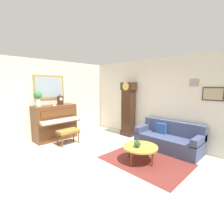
# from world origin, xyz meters

# --- Properties ---
(ground_plane) EXTENTS (6.40, 6.00, 0.10)m
(ground_plane) POSITION_xyz_m (0.00, 0.00, -0.05)
(ground_plane) COLOR beige
(wall_left) EXTENTS (0.13, 4.90, 2.80)m
(wall_left) POSITION_xyz_m (-2.60, -0.00, 1.41)
(wall_left) COLOR silver
(wall_left) RESTS_ON ground_plane
(wall_back) EXTENTS (5.30, 0.13, 2.80)m
(wall_back) POSITION_xyz_m (0.01, 2.40, 1.40)
(wall_back) COLOR silver
(wall_back) RESTS_ON ground_plane
(area_rug) EXTENTS (2.10, 1.50, 0.01)m
(area_rug) POSITION_xyz_m (1.05, 0.78, 0.00)
(area_rug) COLOR maroon
(area_rug) RESTS_ON ground_plane
(piano) EXTENTS (0.87, 1.44, 1.23)m
(piano) POSITION_xyz_m (-2.23, -0.03, 0.62)
(piano) COLOR brown
(piano) RESTS_ON ground_plane
(piano_bench) EXTENTS (0.42, 0.70, 0.48)m
(piano_bench) POSITION_xyz_m (-1.46, 0.02, 0.41)
(piano_bench) COLOR brown
(piano_bench) RESTS_ON ground_plane
(grandfather_clock) EXTENTS (0.52, 0.34, 2.03)m
(grandfather_clock) POSITION_xyz_m (-0.68, 2.14, 0.96)
(grandfather_clock) COLOR #3D2316
(grandfather_clock) RESTS_ON ground_plane
(couch) EXTENTS (1.90, 0.80, 0.84)m
(couch) POSITION_xyz_m (1.08, 1.95, 0.31)
(couch) COLOR #424C70
(couch) RESTS_ON ground_plane
(coffee_table) EXTENTS (0.88, 0.88, 0.41)m
(coffee_table) POSITION_xyz_m (0.96, 0.67, 0.38)
(coffee_table) COLOR gold
(coffee_table) RESTS_ON ground_plane
(mantel_clock) EXTENTS (0.13, 0.18, 0.38)m
(mantel_clock) POSITION_xyz_m (-2.23, 0.21, 1.40)
(mantel_clock) COLOR #3D2316
(mantel_clock) RESTS_ON piano
(flower_vase) EXTENTS (0.26, 0.26, 0.58)m
(flower_vase) POSITION_xyz_m (-2.23, -0.57, 1.55)
(flower_vase) COLOR silver
(flower_vase) RESTS_ON piano
(teacup) EXTENTS (0.12, 0.12, 0.06)m
(teacup) POSITION_xyz_m (-2.09, -0.09, 1.26)
(teacup) COLOR white
(teacup) RESTS_ON piano
(green_jug) EXTENTS (0.17, 0.17, 0.24)m
(green_jug) POSITION_xyz_m (0.95, 0.55, 0.50)
(green_jug) COLOR #234C33
(green_jug) RESTS_ON coffee_table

